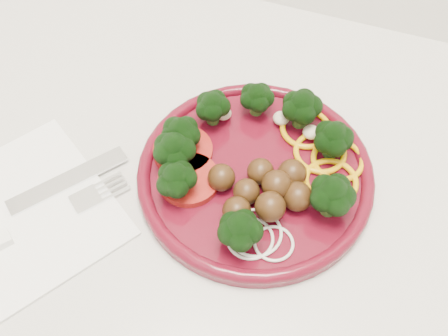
% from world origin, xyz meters
% --- Properties ---
extents(plate, '(0.24, 0.24, 0.05)m').
position_xyz_m(plate, '(-0.04, 1.73, 0.92)').
color(plate, '#4B0816').
rests_on(plate, counter).
extents(napkin, '(0.24, 0.24, 0.00)m').
position_xyz_m(napkin, '(-0.24, 1.61, 0.90)').
color(napkin, white).
rests_on(napkin, counter).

